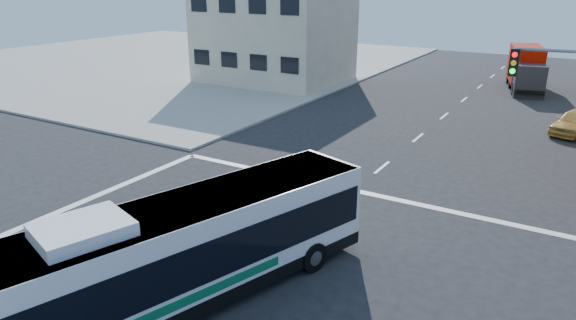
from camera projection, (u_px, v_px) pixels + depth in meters
The scene contains 6 objects.
ground at pixel (226, 296), 15.41m from camera, with size 120.00×120.00×0.00m, color black.
sidewalk_nw at pixel (169, 59), 60.60m from camera, with size 50.00×50.00×0.15m, color #99978E.
building_west at pixel (275, 37), 46.57m from camera, with size 12.06×10.06×8.00m.
transit_bus at pixel (191, 249), 14.71m from camera, with size 6.02×11.91×3.47m.
box_truck at pixel (526, 70), 43.62m from camera, with size 3.97×8.21×3.56m.
parked_car at pixel (576, 122), 31.33m from camera, with size 1.77×4.40×1.50m, color gold.
Camera 1 is at (8.33, -10.36, 9.01)m, focal length 32.00 mm.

